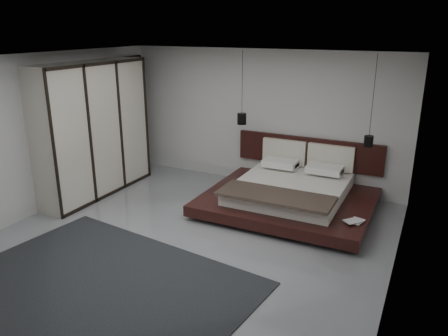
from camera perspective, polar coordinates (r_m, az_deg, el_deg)
The scene contains 14 objects.
floor at distance 7.06m, azimuth -4.46°, elevation -9.19°, with size 6.00×6.00×0.00m, color gray.
ceiling at distance 6.30m, azimuth -5.10°, elevation 14.10°, with size 6.00×6.00×0.00m, color white.
wall_back at distance 9.17m, azimuth 4.94°, elevation 6.51°, with size 6.00×6.00×0.00m, color beige.
wall_front at distance 4.42m, azimuth -25.28°, elevation -8.24°, with size 6.00×6.00×0.00m, color beige.
wall_left at distance 8.45m, azimuth -22.57°, elevation 4.18°, with size 6.00×6.00×0.00m, color beige.
wall_right at distance 5.68m, azimuth 22.23°, elevation -2.12°, with size 6.00×6.00×0.00m, color beige.
lattice_screen at distance 10.17m, azimuth -12.03°, elevation 6.76°, with size 0.05×0.90×2.60m, color black.
bed at distance 8.15m, azimuth 8.68°, elevation -3.20°, with size 2.96×2.47×1.11m.
book_lower at distance 7.29m, azimuth 16.17°, elevation -6.49°, with size 0.20×0.27×0.03m, color #99724C.
book_upper at distance 7.25m, azimuth 15.98°, elevation -6.40°, with size 0.19×0.26×0.02m, color #99724C.
pendant_left at distance 8.66m, azimuth 2.34°, elevation 6.47°, with size 0.18×0.18×1.43m.
pendant_right at distance 8.05m, azimuth 18.37°, elevation 3.43°, with size 0.16×0.16×1.59m.
wardrobe at distance 8.90m, azimuth -16.64°, elevation 4.81°, with size 0.62×2.65×2.60m.
rug at distance 6.08m, azimuth -16.00°, elevation -14.71°, with size 3.85×2.75×0.02m, color black.
Camera 1 is at (3.26, -5.37, 3.23)m, focal length 35.00 mm.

